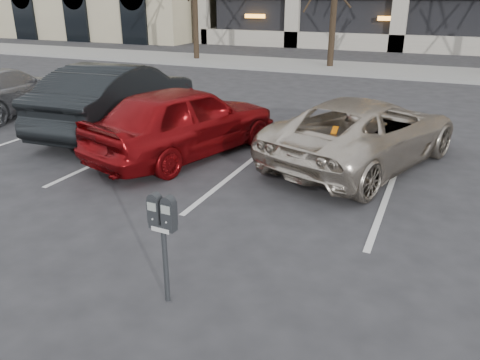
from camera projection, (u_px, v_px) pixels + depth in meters
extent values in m
plane|color=#28282B|center=(274.00, 224.00, 6.93)|extent=(140.00, 140.00, 0.00)
cube|color=gray|center=(397.00, 71.00, 20.54)|extent=(80.00, 4.00, 0.12)
cube|color=silver|center=(37.00, 133.00, 11.50)|extent=(0.10, 5.20, 0.00)
cube|color=silver|center=(132.00, 147.00, 10.45)|extent=(0.10, 5.20, 0.00)
cube|color=silver|center=(247.00, 164.00, 9.41)|extent=(0.10, 5.20, 0.00)
cube|color=silver|center=(391.00, 185.00, 8.37)|extent=(0.10, 5.20, 0.00)
cylinder|color=black|center=(196.00, 26.00, 23.65)|extent=(0.28, 0.28, 3.45)
cylinder|color=black|center=(333.00, 23.00, 20.95)|extent=(0.28, 0.28, 3.98)
cylinder|color=black|center=(166.00, 265.00, 5.04)|extent=(0.06, 0.06, 0.90)
cube|color=black|center=(163.00, 226.00, 4.87)|extent=(0.30, 0.11, 0.06)
cube|color=silver|center=(160.00, 230.00, 4.83)|extent=(0.22, 0.02, 0.05)
cube|color=gray|center=(151.00, 207.00, 4.77)|extent=(0.11, 0.01, 0.09)
cube|color=gray|center=(165.00, 210.00, 4.70)|extent=(0.11, 0.01, 0.09)
imported|color=beige|center=(365.00, 132.00, 9.21)|extent=(3.66, 5.23, 1.32)
cube|color=orange|center=(341.00, 105.00, 8.38)|extent=(0.10, 0.20, 0.01)
imported|color=maroon|center=(185.00, 120.00, 9.68)|extent=(2.96, 4.73, 1.50)
imported|color=black|center=(119.00, 97.00, 11.49)|extent=(2.10, 5.14, 1.66)
imported|color=#929499|center=(2.00, 91.00, 13.13)|extent=(2.67, 4.78, 1.31)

